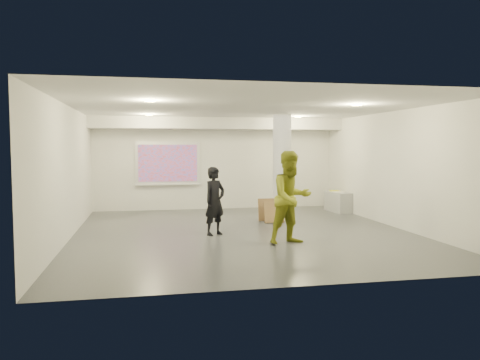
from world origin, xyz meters
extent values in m
cube|color=#393C41|center=(0.00, 0.00, 0.00)|extent=(8.00, 9.00, 0.01)
cube|color=silver|center=(0.00, 0.00, 3.00)|extent=(8.00, 9.00, 0.01)
cube|color=silver|center=(0.00, 4.50, 1.50)|extent=(8.00, 0.01, 3.00)
cube|color=silver|center=(0.00, -4.50, 1.50)|extent=(8.00, 0.01, 3.00)
cube|color=silver|center=(-4.00, 0.00, 1.50)|extent=(0.01, 9.00, 3.00)
cube|color=silver|center=(4.00, 0.00, 1.50)|extent=(0.01, 9.00, 3.00)
cube|color=silver|center=(0.00, 3.95, 2.82)|extent=(8.00, 1.10, 0.36)
cylinder|color=#FFED7F|center=(-2.20, 2.50, 2.98)|extent=(0.22, 0.22, 0.02)
cylinder|color=#FFED7F|center=(2.20, 2.50, 2.98)|extent=(0.22, 0.22, 0.02)
cylinder|color=#FFED7F|center=(-2.20, -1.50, 2.98)|extent=(0.22, 0.22, 0.02)
cylinder|color=#FFED7F|center=(2.20, -1.50, 2.98)|extent=(0.22, 0.22, 0.02)
cylinder|color=silver|center=(1.50, 1.80, 1.50)|extent=(0.52, 0.52, 3.00)
cube|color=white|center=(-1.60, 4.46, 1.55)|extent=(2.10, 0.06, 1.40)
cube|color=blue|center=(-1.60, 4.42, 1.55)|extent=(1.90, 0.01, 1.20)
cube|color=white|center=(-1.60, 4.40, 0.85)|extent=(2.10, 0.08, 0.04)
cube|color=#9A9DA0|center=(3.72, 2.97, 0.32)|extent=(0.56, 1.12, 0.63)
cube|color=white|center=(3.73, 2.95, 0.64)|extent=(0.29, 0.37, 0.02)
cube|color=yellow|center=(3.71, 3.21, 0.65)|extent=(0.25, 0.34, 0.03)
cube|color=olive|center=(1.07, 1.66, 0.31)|extent=(0.58, 0.17, 0.63)
cube|color=olive|center=(1.13, 1.28, 0.29)|extent=(0.56, 0.28, 0.58)
imported|color=black|center=(-0.72, -0.19, 0.80)|extent=(0.70, 0.65, 1.61)
imported|color=#959C21|center=(0.73, -1.51, 0.99)|extent=(1.14, 0.99, 1.99)
camera|label=1|loc=(-2.28, -11.00, 2.06)|focal=35.00mm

